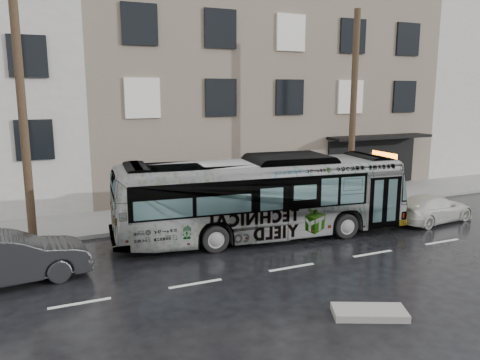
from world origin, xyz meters
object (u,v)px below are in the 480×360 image
(utility_pole_front, at_px, (353,110))
(utility_pole_rear, at_px, (23,116))
(white_sedan, at_px, (432,208))
(dark_sedan, at_px, (6,259))
(sign_post, at_px, (369,178))
(bus, at_px, (262,197))

(utility_pole_front, height_order, utility_pole_rear, same)
(white_sedan, bearing_deg, utility_pole_rear, 69.74)
(utility_pole_front, distance_m, dark_sedan, 15.61)
(utility_pole_rear, distance_m, white_sedan, 16.56)
(sign_post, relative_size, white_sedan, 0.59)
(utility_pole_rear, xyz_separation_m, sign_post, (15.10, 0.00, -3.30))
(bus, bearing_deg, dark_sedan, 102.37)
(utility_pole_front, bearing_deg, sign_post, 0.00)
(sign_post, height_order, white_sedan, sign_post)
(sign_post, xyz_separation_m, bus, (-7.05, -2.55, 0.21))
(dark_sedan, bearing_deg, sign_post, -83.94)
(white_sedan, distance_m, dark_sedan, 16.35)
(utility_pole_rear, bearing_deg, sign_post, 0.00)
(bus, relative_size, white_sedan, 2.78)
(sign_post, xyz_separation_m, dark_sedan, (-15.78, -3.60, -0.60))
(bus, distance_m, dark_sedan, 8.83)
(utility_pole_front, xyz_separation_m, bus, (-5.95, -2.55, -3.09))
(sign_post, height_order, bus, bus)
(sign_post, distance_m, bus, 7.50)
(bus, bearing_deg, sign_post, -64.57)
(bus, height_order, dark_sedan, bus)
(bus, xyz_separation_m, white_sedan, (7.61, -1.00, -0.98))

